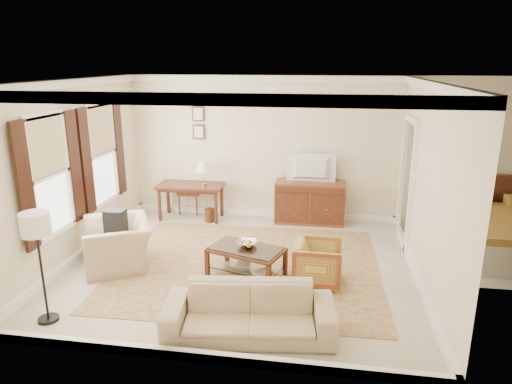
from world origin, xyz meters
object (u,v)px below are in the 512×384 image
(striped_armchair, at_px, (318,261))
(club_armchair, at_px, (117,236))
(writing_desk, at_px, (191,190))
(sofa, at_px, (249,305))
(coffee_table, at_px, (246,254))
(tv, at_px, (311,159))
(sideboard, at_px, (310,202))

(striped_armchair, relative_size, club_armchair, 0.63)
(writing_desk, distance_m, sofa, 4.38)
(striped_armchair, bearing_deg, sofa, 153.43)
(coffee_table, xyz_separation_m, sofa, (0.31, -1.52, 0.04))
(tv, xyz_separation_m, striped_armchair, (0.24, -2.60, -0.96))
(coffee_table, distance_m, sofa, 1.55)
(writing_desk, xyz_separation_m, striped_armchair, (2.67, -2.48, -0.27))
(sofa, bearing_deg, striped_armchair, 55.13)
(club_armchair, distance_m, sofa, 2.87)
(writing_desk, height_order, striped_armchair, writing_desk)
(tv, bearing_deg, coffee_table, 71.74)
(sideboard, distance_m, coffee_table, 2.70)
(sofa, bearing_deg, club_armchair, 139.47)
(club_armchair, bearing_deg, sofa, 28.68)
(sideboard, bearing_deg, club_armchair, -139.43)
(coffee_table, height_order, striped_armchair, striped_armchair)
(striped_armchair, height_order, sofa, sofa)
(writing_desk, xyz_separation_m, tv, (2.43, 0.12, 0.69))
(writing_desk, distance_m, tv, 2.53)
(striped_armchair, height_order, club_armchair, club_armchair)
(striped_armchair, distance_m, sofa, 1.65)
(sideboard, xyz_separation_m, club_armchair, (-2.93, -2.51, 0.07))
(sideboard, bearing_deg, coffee_table, -108.12)
(coffee_table, distance_m, striped_armchair, 1.08)
(coffee_table, height_order, sofa, sofa)
(tv, height_order, coffee_table, tv)
(coffee_table, bearing_deg, striped_armchair, -3.03)
(sideboard, xyz_separation_m, tv, (0.00, -0.02, 0.89))
(club_armchair, bearing_deg, coffee_table, 60.49)
(coffee_table, bearing_deg, tv, 71.74)
(coffee_table, relative_size, club_armchair, 1.10)
(sideboard, distance_m, sofa, 4.12)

